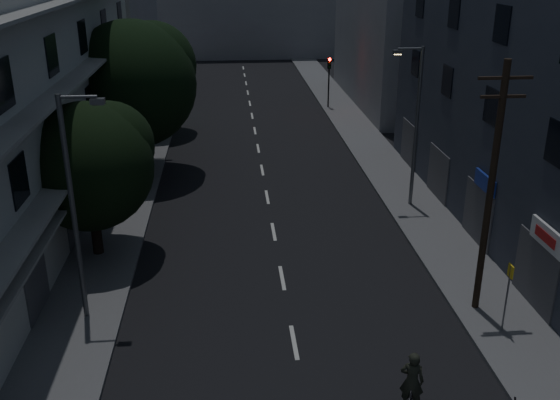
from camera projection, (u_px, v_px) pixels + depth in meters
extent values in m
plane|color=black|center=(262.00, 167.00, 38.18)|extent=(160.00, 160.00, 0.00)
cube|color=#565659|center=(138.00, 170.00, 37.55)|extent=(3.00, 90.00, 0.15)
cube|color=#565659|center=(382.00, 163.00, 38.76)|extent=(3.00, 90.00, 0.15)
cube|color=beige|center=(294.00, 342.00, 21.06)|extent=(0.15, 2.00, 0.01)
cube|color=beige|center=(282.00, 278.00, 25.22)|extent=(0.15, 2.00, 0.01)
cube|color=beige|center=(274.00, 232.00, 29.39)|extent=(0.15, 2.00, 0.01)
cube|color=beige|center=(267.00, 197.00, 33.55)|extent=(0.15, 2.00, 0.01)
cube|color=beige|center=(262.00, 170.00, 37.72)|extent=(0.15, 2.00, 0.01)
cube|color=beige|center=(258.00, 148.00, 41.88)|extent=(0.15, 2.00, 0.01)
cube|color=beige|center=(255.00, 131.00, 46.05)|extent=(0.15, 2.00, 0.01)
cube|color=beige|center=(252.00, 116.00, 50.21)|extent=(0.15, 2.00, 0.01)
cube|color=beige|center=(250.00, 103.00, 54.38)|extent=(0.15, 2.00, 0.01)
cube|color=beige|center=(248.00, 93.00, 58.55)|extent=(0.15, 2.00, 0.01)
cube|color=beige|center=(246.00, 83.00, 62.71)|extent=(0.15, 2.00, 0.01)
cube|color=beige|center=(245.00, 75.00, 66.88)|extent=(0.15, 2.00, 0.01)
cube|color=beige|center=(243.00, 68.00, 71.04)|extent=(0.15, 2.00, 0.01)
cube|color=#AEAFAA|center=(4.00, 77.00, 28.15)|extent=(6.00, 36.00, 14.00)
cube|color=black|center=(33.00, 266.00, 21.91)|extent=(0.06, 1.60, 1.60)
cube|color=black|center=(71.00, 203.00, 27.46)|extent=(0.06, 1.60, 1.60)
cube|color=black|center=(97.00, 160.00, 33.02)|extent=(0.06, 1.60, 1.60)
cube|color=black|center=(115.00, 130.00, 38.57)|extent=(0.06, 1.60, 1.60)
cube|color=black|center=(128.00, 108.00, 44.13)|extent=(0.06, 1.60, 1.60)
cube|color=black|center=(19.00, 180.00, 20.73)|extent=(0.06, 1.60, 1.60)
cube|color=black|center=(62.00, 132.00, 26.28)|extent=(0.06, 1.60, 1.60)
cube|color=black|center=(90.00, 101.00, 31.84)|extent=(0.06, 1.60, 1.60)
cube|color=black|center=(110.00, 79.00, 37.39)|extent=(0.06, 1.60, 1.60)
cube|color=black|center=(124.00, 62.00, 42.94)|extent=(0.06, 1.60, 1.60)
cube|color=black|center=(3.00, 85.00, 19.54)|extent=(0.06, 1.60, 1.60)
cube|color=black|center=(52.00, 55.00, 25.10)|extent=(0.06, 1.60, 1.60)
cube|color=black|center=(83.00, 37.00, 30.65)|extent=(0.06, 1.60, 1.60)
cube|color=black|center=(104.00, 24.00, 36.21)|extent=(0.06, 1.60, 1.60)
cube|color=black|center=(120.00, 14.00, 41.76)|extent=(0.06, 1.60, 1.60)
cube|color=gray|center=(91.00, 140.00, 29.54)|extent=(1.00, 32.40, 0.12)
cube|color=gray|center=(83.00, 72.00, 28.36)|extent=(1.00, 32.40, 0.12)
cube|color=gray|center=(91.00, 158.00, 29.87)|extent=(0.80, 32.40, 0.12)
cube|color=#424247|center=(36.00, 281.00, 22.13)|extent=(0.06, 2.40, 2.40)
cube|color=#424247|center=(73.00, 215.00, 27.69)|extent=(0.06, 2.40, 2.40)
cube|color=#424247|center=(98.00, 171.00, 33.24)|extent=(0.06, 2.40, 2.40)
cube|color=#424247|center=(116.00, 140.00, 38.80)|extent=(0.06, 2.40, 2.40)
cube|color=#424247|center=(129.00, 116.00, 44.35)|extent=(0.06, 2.40, 2.40)
cube|color=#2C313C|center=(552.00, 120.00, 26.93)|extent=(6.00, 28.00, 11.00)
cube|color=black|center=(557.00, 144.00, 20.84)|extent=(0.06, 1.40, 1.50)
cube|color=black|center=(492.00, 106.00, 25.93)|extent=(0.06, 1.40, 1.50)
cube|color=black|center=(447.00, 81.00, 31.02)|extent=(0.06, 1.40, 1.50)
cube|color=black|center=(416.00, 63.00, 36.11)|extent=(0.06, 1.40, 1.50)
cube|color=black|center=(502.00, 24.00, 24.71)|extent=(0.06, 1.40, 1.50)
cube|color=black|center=(454.00, 12.00, 29.80)|extent=(0.06, 1.40, 1.50)
cube|color=black|center=(420.00, 3.00, 34.89)|extent=(0.06, 1.40, 1.50)
cube|color=#424247|center=(535.00, 273.00, 22.65)|extent=(0.06, 3.00, 2.60)
cube|color=#424247|center=(478.00, 215.00, 27.74)|extent=(0.06, 3.00, 2.60)
cube|color=#424247|center=(438.00, 174.00, 32.83)|extent=(0.06, 3.00, 2.60)
cube|color=#424247|center=(409.00, 144.00, 37.92)|extent=(0.06, 3.00, 2.60)
cube|color=silver|center=(547.00, 237.00, 21.55)|extent=(0.12, 2.20, 0.80)
cube|color=#B21414|center=(545.00, 237.00, 21.55)|extent=(0.02, 1.40, 0.36)
cube|color=navy|center=(485.00, 183.00, 26.64)|extent=(0.12, 2.00, 0.70)
cube|color=slate|center=(111.00, 4.00, 55.55)|extent=(6.00, 20.00, 16.00)
cube|color=slate|center=(391.00, 26.00, 52.48)|extent=(6.00, 20.00, 13.00)
cube|color=slate|center=(240.00, 15.00, 77.99)|extent=(24.00, 8.00, 10.00)
cylinder|color=black|center=(94.00, 215.00, 26.37)|extent=(0.44, 0.44, 3.57)
sphere|color=black|center=(89.00, 167.00, 25.58)|extent=(5.36, 5.36, 5.36)
sphere|color=black|center=(110.00, 146.00, 26.02)|extent=(3.75, 3.75, 3.75)
sphere|color=black|center=(68.00, 162.00, 24.88)|extent=(3.48, 3.48, 3.48)
cylinder|color=black|center=(137.00, 133.00, 36.04)|extent=(0.44, 0.44, 4.74)
sphere|color=black|center=(133.00, 84.00, 34.98)|extent=(7.14, 7.14, 7.14)
sphere|color=black|center=(152.00, 65.00, 35.57)|extent=(5.00, 5.00, 5.00)
sphere|color=black|center=(114.00, 77.00, 34.05)|extent=(4.64, 4.64, 4.64)
cylinder|color=black|center=(152.00, 105.00, 44.59)|extent=(0.44, 0.44, 3.88)
sphere|color=black|center=(150.00, 73.00, 43.73)|extent=(5.79, 5.79, 5.79)
sphere|color=black|center=(163.00, 60.00, 44.20)|extent=(4.05, 4.05, 4.05)
sphere|color=black|center=(138.00, 68.00, 42.97)|extent=(3.76, 3.76, 3.76)
cylinder|color=black|center=(329.00, 88.00, 51.89)|extent=(0.12, 0.12, 3.20)
cube|color=black|center=(329.00, 63.00, 51.14)|extent=(0.28, 0.22, 0.90)
sphere|color=#FF0C05|center=(330.00, 59.00, 50.87)|extent=(0.22, 0.22, 0.22)
sphere|color=#3F330C|center=(330.00, 63.00, 50.99)|extent=(0.22, 0.22, 0.22)
sphere|color=black|center=(329.00, 67.00, 51.10)|extent=(0.22, 0.22, 0.22)
cylinder|color=black|center=(169.00, 92.00, 50.55)|extent=(0.12, 0.12, 3.20)
cube|color=black|center=(167.00, 66.00, 49.79)|extent=(0.28, 0.22, 0.90)
sphere|color=black|center=(166.00, 62.00, 49.53)|extent=(0.22, 0.22, 0.22)
sphere|color=#3F330C|center=(167.00, 66.00, 49.64)|extent=(0.22, 0.22, 0.22)
sphere|color=#0CFF26|center=(167.00, 70.00, 49.75)|extent=(0.22, 0.22, 0.22)
cylinder|color=#525559|center=(73.00, 212.00, 20.91)|extent=(0.18, 0.18, 8.00)
cylinder|color=#525559|center=(78.00, 97.00, 19.52)|extent=(1.20, 0.10, 0.10)
cube|color=#525559|center=(98.00, 101.00, 19.62)|extent=(0.45, 0.25, 0.18)
cube|color=#4C4C4C|center=(98.00, 104.00, 19.66)|extent=(0.35, 0.18, 0.04)
cylinder|color=#56595D|center=(416.00, 129.00, 30.81)|extent=(0.18, 0.18, 8.00)
cylinder|color=#56595D|center=(410.00, 49.00, 29.32)|extent=(1.20, 0.10, 0.10)
cube|color=#56595D|center=(398.00, 52.00, 29.33)|extent=(0.45, 0.25, 0.18)
cube|color=#FFD88C|center=(398.00, 54.00, 29.36)|extent=(0.35, 0.18, 0.04)
cylinder|color=#585C60|center=(141.00, 90.00, 39.43)|extent=(0.18, 0.18, 8.00)
cylinder|color=#585C60|center=(146.00, 26.00, 38.03)|extent=(1.20, 0.10, 0.10)
cube|color=#585C60|center=(156.00, 29.00, 38.14)|extent=(0.45, 0.25, 0.18)
cube|color=#4C4C4C|center=(156.00, 31.00, 38.18)|extent=(0.35, 0.18, 0.04)
cylinder|color=black|center=(490.00, 192.00, 21.24)|extent=(0.24, 0.24, 9.00)
cube|color=black|center=(506.00, 78.00, 19.79)|extent=(1.80, 0.10, 0.10)
cube|color=black|center=(503.00, 97.00, 20.02)|extent=(1.50, 0.10, 0.10)
cylinder|color=#595B60|center=(506.00, 299.00, 20.99)|extent=(0.06, 0.06, 2.50)
cube|color=yellow|center=(511.00, 271.00, 20.61)|extent=(0.05, 0.35, 0.45)
imported|color=black|center=(412.00, 381.00, 17.01)|extent=(0.77, 0.64, 1.81)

